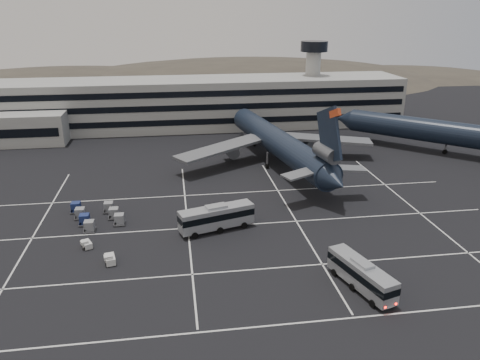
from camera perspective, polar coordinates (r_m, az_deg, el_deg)
name	(u,v)px	position (r m, az deg, el deg)	size (l,w,h in m)	color
ground	(228,237)	(73.08, -1.50, -6.97)	(260.00, 260.00, 0.00)	black
lane_markings	(233,235)	(73.82, -0.83, -6.67)	(90.00, 55.62, 0.01)	silver
terminal	(188,104)	(138.26, -6.38, 9.18)	(125.00, 26.00, 24.00)	gray
hills	(223,102)	(240.21, -2.14, 9.46)	(352.00, 180.00, 44.00)	#38332B
trijet_main	(279,143)	(104.31, 4.73, 4.58)	(46.81, 57.54, 18.08)	black
trijet_far	(452,133)	(122.44, 24.45, 5.28)	(45.49, 43.76, 18.08)	black
bus_near	(361,274)	(61.74, 14.58, -10.99)	(5.60, 11.26, 3.88)	#94979B
bus_far	(216,217)	(74.38, -2.89, -4.47)	(12.40, 6.17, 4.28)	#94979B
tug_a	(110,259)	(68.27, -15.55, -9.27)	(1.89, 2.58, 1.50)	silver
tug_b	(87,244)	(73.42, -18.16, -7.43)	(2.00, 2.37, 1.32)	silver
uld_cluster	(96,215)	(81.94, -17.14, -4.10)	(10.44, 10.74, 1.80)	#2D2D30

